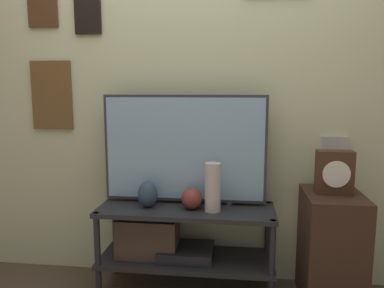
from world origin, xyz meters
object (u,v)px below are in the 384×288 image
vase_urn_stoneware (148,194)px  vase_round_glass (192,198)px  mantel_clock (334,172)px  vase_tall_ceramic (213,187)px  television (184,149)px

vase_urn_stoneware → vase_round_glass: bearing=-0.3°
vase_round_glass → mantel_clock: 0.90m
vase_tall_ceramic → mantel_clock: mantel_clock is taller
vase_urn_stoneware → mantel_clock: (1.17, 0.00, 0.18)m
vase_round_glass → vase_urn_stoneware: size_ratio=0.80×
vase_tall_ceramic → vase_urn_stoneware: vase_tall_ceramic is taller
television → vase_urn_stoneware: 0.38m
vase_round_glass → vase_tall_ceramic: (0.14, -0.03, 0.09)m
vase_urn_stoneware → mantel_clock: size_ratio=0.65×
television → vase_urn_stoneware: size_ratio=6.26×
television → mantel_clock: (0.94, -0.11, -0.11)m
vase_tall_ceramic → mantel_clock: 0.75m
vase_round_glass → television: bearing=119.7°
mantel_clock → vase_tall_ceramic: bearing=-177.6°
vase_round_glass → vase_tall_ceramic: bearing=-11.9°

